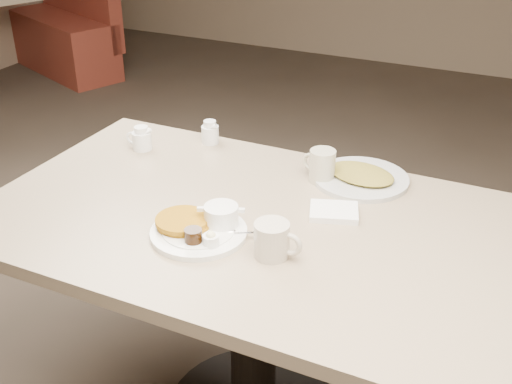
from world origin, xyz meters
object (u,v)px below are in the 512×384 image
at_px(coffee_mug_far, 322,166).
at_px(booth_back_left, 58,22).
at_px(main_plate, 201,226).
at_px(diner_table, 253,269).
at_px(coffee_mug_near, 273,240).
at_px(creamer_left, 141,139).
at_px(hash_plate, 361,177).
at_px(creamer_right, 210,133).

distance_m(coffee_mug_far, booth_back_left, 3.86).
bearing_deg(main_plate, diner_table, 56.24).
xyz_separation_m(main_plate, coffee_mug_near, (0.21, -0.01, 0.02)).
relative_size(coffee_mug_far, creamer_left, 1.24).
bearing_deg(main_plate, hash_plate, 58.35).
xyz_separation_m(creamer_left, booth_back_left, (-2.44, 2.36, -0.38)).
xyz_separation_m(main_plate, booth_back_left, (-2.88, 2.74, -0.36)).
bearing_deg(creamer_left, creamer_right, 38.27).
bearing_deg(hash_plate, diner_table, -120.80).
relative_size(main_plate, hash_plate, 0.95).
bearing_deg(coffee_mug_near, creamer_right, 131.38).
distance_m(diner_table, coffee_mug_far, 0.37).
bearing_deg(coffee_mug_far, creamer_left, -176.44).
height_order(creamer_left, booth_back_left, booth_back_left).
bearing_deg(coffee_mug_near, main_plate, 176.45).
bearing_deg(booth_back_left, coffee_mug_far, -37.21).
bearing_deg(diner_table, booth_back_left, 138.69).
relative_size(coffee_mug_far, booth_back_left, 0.07).
xyz_separation_m(hash_plate, booth_back_left, (-3.17, 2.28, -0.35)).
bearing_deg(coffee_mug_near, booth_back_left, 138.32).
xyz_separation_m(main_plate, coffee_mug_far, (0.18, 0.42, 0.03)).
relative_size(creamer_left, creamer_right, 1.19).
distance_m(main_plate, hash_plate, 0.55).
height_order(diner_table, creamer_right, creamer_right).
distance_m(diner_table, booth_back_left, 3.96).
distance_m(creamer_left, hash_plate, 0.73).
bearing_deg(creamer_right, coffee_mug_far, -13.35).
xyz_separation_m(coffee_mug_near, creamer_left, (-0.65, 0.39, -0.01)).
distance_m(coffee_mug_near, creamer_left, 0.76).
bearing_deg(main_plate, creamer_right, 116.56).
height_order(coffee_mug_near, creamer_left, coffee_mug_near).
bearing_deg(booth_back_left, diner_table, -41.31).
height_order(diner_table, main_plate, main_plate).
distance_m(main_plate, booth_back_left, 4.00).
height_order(diner_table, coffee_mug_near, coffee_mug_near).
distance_m(diner_table, creamer_right, 0.56).
height_order(main_plate, booth_back_left, booth_back_left).
distance_m(creamer_right, hash_plate, 0.55).
xyz_separation_m(coffee_mug_far, hash_plate, (0.11, 0.05, -0.04)).
xyz_separation_m(diner_table, coffee_mug_near, (0.12, -0.14, 0.22)).
relative_size(coffee_mug_far, creamer_right, 1.48).
xyz_separation_m(coffee_mug_near, creamer_right, (-0.47, 0.53, -0.01)).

